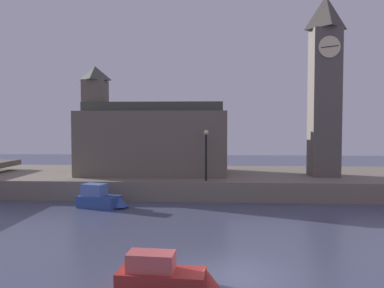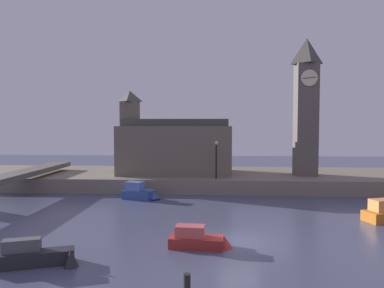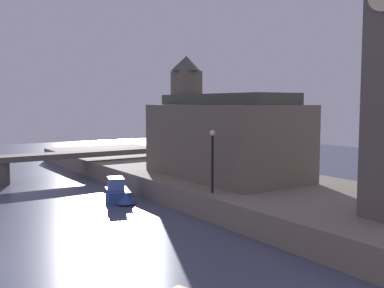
% 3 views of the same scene
% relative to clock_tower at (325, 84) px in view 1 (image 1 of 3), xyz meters
% --- Properties ---
extents(ground_plane, '(120.00, 120.00, 0.00)m').
position_rel_clock_tower_xyz_m(ground_plane, '(-8.55, -18.47, -9.19)').
color(ground_plane, '#474C66').
extents(far_embankment, '(70.00, 12.00, 1.50)m').
position_rel_clock_tower_xyz_m(far_embankment, '(-8.55, 1.53, -8.44)').
color(far_embankment, slate).
rests_on(far_embankment, ground).
extents(clock_tower, '(2.49, 2.53, 14.91)m').
position_rel_clock_tower_xyz_m(clock_tower, '(0.00, 0.00, 0.00)').
color(clock_tower, '#5B544C').
rests_on(clock_tower, far_embankment).
extents(parliament_hall, '(12.60, 6.70, 9.45)m').
position_rel_clock_tower_xyz_m(parliament_hall, '(-14.75, 0.94, -4.62)').
color(parliament_hall, '#6B6051').
rests_on(parliament_hall, far_embankment).
extents(streetlamp, '(0.36, 0.36, 3.88)m').
position_rel_clock_tower_xyz_m(streetlamp, '(-9.78, -3.53, -5.27)').
color(streetlamp, black).
rests_on(streetlamp, far_embankment).
extents(boat_dinghy_red, '(3.77, 1.51, 1.31)m').
position_rel_clock_tower_xyz_m(boat_dinghy_red, '(-10.75, -19.57, -8.75)').
color(boat_dinghy_red, maroon).
rests_on(boat_dinghy_red, ground).
extents(boat_tour_blue, '(3.80, 2.27, 1.66)m').
position_rel_clock_tower_xyz_m(boat_tour_blue, '(-16.95, -6.56, -8.59)').
color(boat_tour_blue, '#2D4C93').
rests_on(boat_tour_blue, ground).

